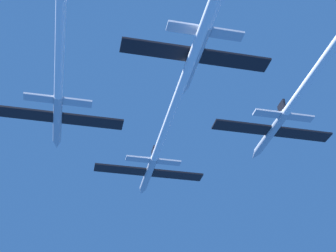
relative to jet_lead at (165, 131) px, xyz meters
name	(u,v)px	position (x,y,z in m)	size (l,w,h in m)	color
jet_lead	(165,131)	(0.00, 0.00, 0.00)	(21.14, 60.05, 3.50)	#B2BAC6
jet_left_wing	(60,38)	(-17.69, -19.06, -0.02)	(21.14, 67.63, 3.50)	#B2BAC6
jet_right_wing	(326,56)	(18.67, -21.57, 1.24)	(21.14, 69.89, 3.50)	#B2BAC6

